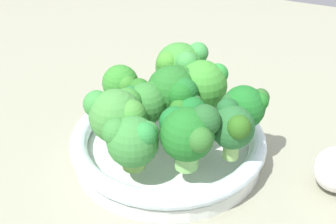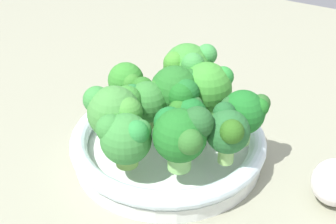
% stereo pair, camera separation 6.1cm
% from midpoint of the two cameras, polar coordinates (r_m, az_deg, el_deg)
% --- Properties ---
extents(ground_plane, '(1.30, 1.30, 0.03)m').
position_cam_midpoint_polar(ground_plane, '(0.65, 2.32, -7.16)').
color(ground_plane, gray).
extents(bowl, '(0.25, 0.25, 0.04)m').
position_cam_midpoint_polar(bowl, '(0.64, 2.74, -3.81)').
color(bowl, silver).
rests_on(bowl, ground_plane).
extents(broccoli_floret_0, '(0.06, 0.06, 0.06)m').
position_cam_midpoint_polar(broccoli_floret_0, '(0.62, 0.30, 1.31)').
color(broccoli_floret_0, '#88BE5C').
rests_on(broccoli_floret_0, bowl).
extents(broccoli_floret_1, '(0.07, 0.07, 0.07)m').
position_cam_midpoint_polar(broccoli_floret_1, '(0.65, 6.98, 2.72)').
color(broccoli_floret_1, '#7BBA4F').
rests_on(broccoli_floret_1, bowl).
extents(broccoli_floret_2, '(0.05, 0.05, 0.07)m').
position_cam_midpoint_polar(broccoli_floret_2, '(0.60, 11.47, -0.14)').
color(broccoli_floret_2, '#91D06C').
rests_on(broccoli_floret_2, bowl).
extents(broccoli_floret_3, '(0.05, 0.05, 0.05)m').
position_cam_midpoint_polar(broccoli_floret_3, '(0.61, 5.29, -0.45)').
color(broccoli_floret_3, '#87CC68').
rests_on(broccoli_floret_3, bowl).
extents(broccoli_floret_4, '(0.06, 0.06, 0.06)m').
position_cam_midpoint_polar(broccoli_floret_4, '(0.56, -1.65, -3.02)').
color(broccoli_floret_4, '#81B74D').
rests_on(broccoli_floret_4, bowl).
extents(broccoli_floret_5, '(0.06, 0.07, 0.08)m').
position_cam_midpoint_polar(broccoli_floret_5, '(0.55, 4.72, -2.57)').
color(broccoli_floret_5, '#92D972').
rests_on(broccoli_floret_5, bowl).
extents(broccoli_floret_6, '(0.07, 0.07, 0.08)m').
position_cam_midpoint_polar(broccoli_floret_6, '(0.68, 4.85, 5.08)').
color(broccoli_floret_6, '#8FC266').
rests_on(broccoli_floret_6, bowl).
extents(broccoli_floret_7, '(0.05, 0.05, 0.06)m').
position_cam_midpoint_polar(broccoli_floret_7, '(0.66, -2.05, 3.43)').
color(broccoli_floret_7, '#85B460').
rests_on(broccoli_floret_7, bowl).
extents(broccoli_floret_8, '(0.07, 0.07, 0.07)m').
position_cam_midpoint_polar(broccoli_floret_8, '(0.63, 3.87, 2.22)').
color(broccoli_floret_8, '#9CC970').
rests_on(broccoli_floret_8, bowl).
extents(broccoli_floret_9, '(0.06, 0.05, 0.07)m').
position_cam_midpoint_polar(broccoli_floret_9, '(0.57, 9.90, -1.99)').
color(broccoli_floret_9, '#96C96A').
rests_on(broccoli_floret_9, bowl).
extents(broccoli_floret_10, '(0.07, 0.08, 0.07)m').
position_cam_midpoint_polar(broccoli_floret_10, '(0.59, -2.99, 0.09)').
color(broccoli_floret_10, '#7AC154').
rests_on(broccoli_floret_10, bowl).
extents(garlic_bulb, '(0.05, 0.05, 0.05)m').
position_cam_midpoint_polar(garlic_bulb, '(0.62, 21.18, -7.54)').
color(garlic_bulb, white).
rests_on(garlic_bulb, ground_plane).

